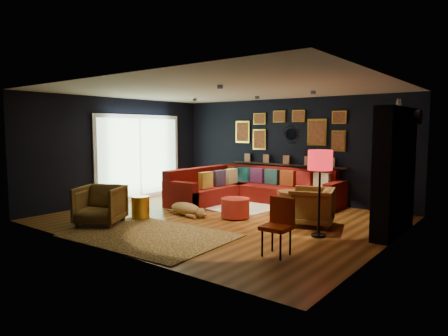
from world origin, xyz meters
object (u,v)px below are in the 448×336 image
Objects in this scene: armchair_right at (312,205)px; orange_chair at (279,221)px; pouf at (235,208)px; gold_stool at (140,207)px; armchair_left at (100,203)px; coffee_table at (294,196)px; floor_lamp at (320,164)px; sectional at (247,190)px; dog at (186,206)px.

armchair_right is 1.97m from orange_chair.
pouf is 1.27× the size of gold_stool.
armchair_left is 1.79× the size of gold_stool.
armchair_right is at bearing 7.77° from armchair_left.
coffee_table is 0.64× the size of floor_lamp.
sectional reaches higher than orange_chair.
gold_stool is at bearing -118.71° from dog.
coffee_table is 2.37m from dog.
pouf reaches higher than dog.
armchair_right is at bearing 23.78° from dog.
coffee_table is 1.11m from armchair_right.
armchair_right is at bearing 27.79° from gold_stool.
armchair_left is 0.73× the size of dog.
coffee_table is at bearing 23.60° from armchair_left.
coffee_table is 1.14× the size of armchair_left.
coffee_table is 1.18× the size of armchair_right.
dog is at bearing -89.67° from armchair_right.
sectional is 7.40× the size of gold_stool.
floor_lamp is at bearing -7.31° from pouf.
dog is (-2.90, 1.10, -0.30)m from orange_chair.
armchair_right reaches higher than gold_stool.
armchair_right is at bearing -45.41° from coffee_table.
dog is (-1.00, -0.42, -0.03)m from pouf.
orange_chair reaches higher than coffee_table.
floor_lamp reaches higher than armchair_right.
armchair_right is 2.64m from dog.
coffee_table is at bearing -15.14° from sectional.
armchair_left is (-1.74, -2.01, 0.19)m from pouf.
coffee_table is 1.40m from pouf.
sectional is at bearing 75.68° from gold_stool.
armchair_left reaches higher than armchair_right.
pouf is 0.71× the size of armchair_left.
gold_stool is 0.41× the size of dog.
sectional reaches higher than gold_stool.
orange_chair is 3.12m from dog.
dog is at bearing 157.56° from orange_chair.
pouf is 0.73× the size of armchair_right.
coffee_table is 1.12× the size of orange_chair.
pouf is at bearing 139.68° from orange_chair.
orange_chair reaches higher than armchair_left.
armchair_right is 0.54× the size of floor_lamp.
orange_chair is 1.48m from floor_lamp.
armchair_right is (0.78, -0.79, 0.01)m from coffee_table.
coffee_table is at bearing 111.87° from orange_chair.
armchair_right is (2.32, -1.21, 0.08)m from sectional.
orange_chair is at bearing -49.05° from sectional.
sectional is 3.74m from armchair_left.
gold_stool is (0.21, 0.81, -0.18)m from armchair_left.
sectional is 2.62m from armchair_right.
sectional is 4.26× the size of armchair_right.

